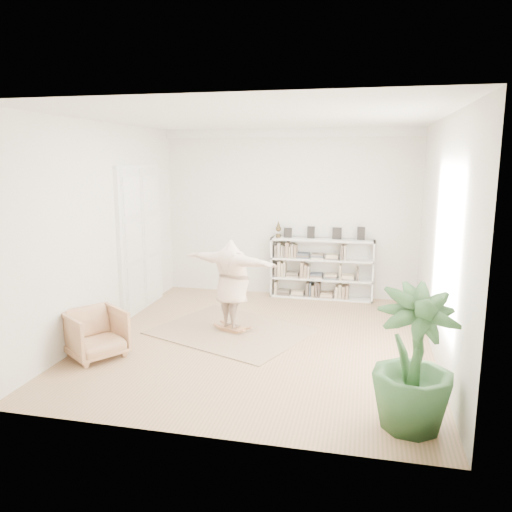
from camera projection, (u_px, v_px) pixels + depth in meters
The scene contains 9 objects.
floor at pixel (260, 340), 8.32m from camera, with size 6.00×6.00×0.00m, color olive.
room_shell at pixel (290, 133), 10.45m from camera, with size 6.00×6.00×6.00m.
doors at pixel (141, 240), 9.87m from camera, with size 0.09×1.78×2.92m.
bookshelf at pixel (321, 269), 10.73m from camera, with size 2.20×0.35×1.64m.
armchair at pixel (95, 334), 7.58m from camera, with size 0.79×0.81×0.74m, color tan.
rug at pixel (233, 331), 8.75m from camera, with size 2.50×2.00×0.02m, color tan.
rocker_board at pixel (232, 328), 8.74m from camera, with size 0.54×0.43×0.10m.
person at pixel (232, 282), 8.58m from camera, with size 1.91×0.52×1.55m, color beige.
houseplant at pixel (414, 359), 5.48m from camera, with size 0.91×0.91×1.63m, color #2C542A.
Camera 1 is at (1.66, -7.71, 2.99)m, focal length 35.00 mm.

